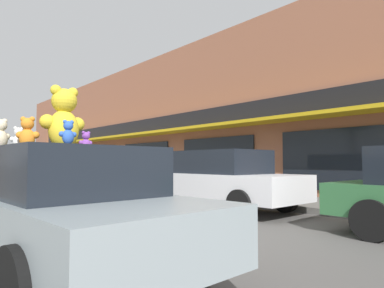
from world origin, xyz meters
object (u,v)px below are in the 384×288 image
(teddy_bear_orange, at_px, (27,133))
(teddy_bear_cream, at_px, (0,134))
(teddy_bear_teal, at_px, (69,144))
(teddy_bear_white, at_px, (18,138))
(plush_art_car, at_px, (57,204))
(parked_car_far_center, at_px, (221,179))
(teddy_bear_giant, at_px, (64,119))
(teddy_bear_blue, at_px, (68,133))
(teddy_bear_purple, at_px, (86,142))

(teddy_bear_orange, xyz_separation_m, teddy_bear_cream, (-0.19, 0.44, 0.00))
(teddy_bear_teal, distance_m, teddy_bear_orange, 1.19)
(teddy_bear_white, bearing_deg, teddy_bear_orange, 104.40)
(plush_art_car, xyz_separation_m, parked_car_far_center, (5.33, 2.29, 0.06))
(teddy_bear_giant, height_order, teddy_bear_teal, teddy_bear_giant)
(teddy_bear_blue, relative_size, teddy_bear_purple, 0.79)
(teddy_bear_blue, distance_m, teddy_bear_white, 1.31)
(teddy_bear_purple, bearing_deg, teddy_bear_blue, 56.45)
(plush_art_car, bearing_deg, teddy_bear_teal, 59.43)
(teddy_bear_purple, height_order, teddy_bear_cream, teddy_bear_cream)
(teddy_bear_giant, height_order, teddy_bear_blue, teddy_bear_giant)
(teddy_bear_giant, relative_size, teddy_bear_purple, 2.76)
(parked_car_far_center, bearing_deg, teddy_bear_cream, -162.73)
(teddy_bear_orange, height_order, teddy_bear_purple, teddy_bear_orange)
(teddy_bear_teal, relative_size, teddy_bear_orange, 0.65)
(teddy_bear_blue, bearing_deg, teddy_bear_purple, -119.04)
(plush_art_car, xyz_separation_m, teddy_bear_giant, (0.10, 0.10, 1.08))
(plush_art_car, distance_m, teddy_bear_orange, 0.94)
(teddy_bear_giant, relative_size, teddy_bear_cream, 2.14)
(teddy_bear_cream, bearing_deg, teddy_bear_purple, 160.37)
(teddy_bear_giant, bearing_deg, teddy_bear_white, -19.78)
(plush_art_car, relative_size, teddy_bear_blue, 20.34)
(teddy_bear_white, distance_m, parked_car_far_center, 6.14)
(teddy_bear_teal, bearing_deg, teddy_bear_orange, 30.67)
(teddy_bear_white, bearing_deg, teddy_bear_cream, -54.55)
(teddy_bear_teal, height_order, teddy_bear_orange, teddy_bear_orange)
(teddy_bear_cream, height_order, parked_car_far_center, teddy_bear_cream)
(teddy_bear_cream, xyz_separation_m, parked_car_far_center, (5.88, 1.83, -0.81))
(teddy_bear_giant, height_order, teddy_bear_orange, teddy_bear_giant)
(plush_art_car, relative_size, teddy_bear_cream, 12.50)
(teddy_bear_blue, height_order, parked_car_far_center, teddy_bear_blue)
(teddy_bear_cream, bearing_deg, parked_car_far_center, 172.27)
(teddy_bear_giant, distance_m, teddy_bear_cream, 0.77)
(teddy_bear_purple, relative_size, teddy_bear_white, 1.11)
(teddy_bear_giant, xyz_separation_m, parked_car_far_center, (5.23, 2.19, -1.02))
(teddy_bear_cream, bearing_deg, teddy_bear_orange, 88.81)
(teddy_bear_orange, relative_size, parked_car_far_center, 0.08)
(parked_car_far_center, bearing_deg, teddy_bear_teal, -163.68)
(teddy_bear_purple, bearing_deg, teddy_bear_giant, 37.90)
(teddy_bear_blue, distance_m, teddy_bear_orange, 1.11)
(teddy_bear_orange, bearing_deg, teddy_bear_cream, -27.25)
(teddy_bear_blue, bearing_deg, teddy_bear_giant, -108.82)
(plush_art_car, distance_m, teddy_bear_giant, 1.09)
(teddy_bear_teal, height_order, teddy_bear_purple, teddy_bear_purple)
(plush_art_car, relative_size, parked_car_far_center, 1.03)
(teddy_bear_blue, bearing_deg, plush_art_car, -105.79)
(plush_art_car, height_order, teddy_bear_purple, teddy_bear_purple)
(teddy_bear_orange, height_order, teddy_bear_white, teddy_bear_orange)
(plush_art_car, bearing_deg, teddy_bear_blue, -107.78)
(plush_art_car, relative_size, teddy_bear_orange, 12.75)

